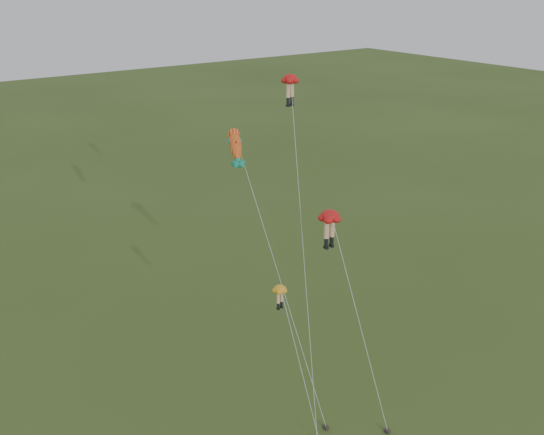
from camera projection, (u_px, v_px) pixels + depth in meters
ground at (319, 421)px, 38.58m from camera, size 300.00×300.00×0.00m
legs_kite_red_high at (291, 87)px, 43.71m from camera, size 8.77×14.32×19.80m
legs_kite_red_mid at (331, 221)px, 37.77m from camera, size 1.52×7.14×12.88m
legs_kite_yellow at (282, 298)px, 36.24m from camera, size 1.08×4.62×9.25m
fish_kite at (236, 146)px, 40.95m from camera, size 1.94×12.76×16.97m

